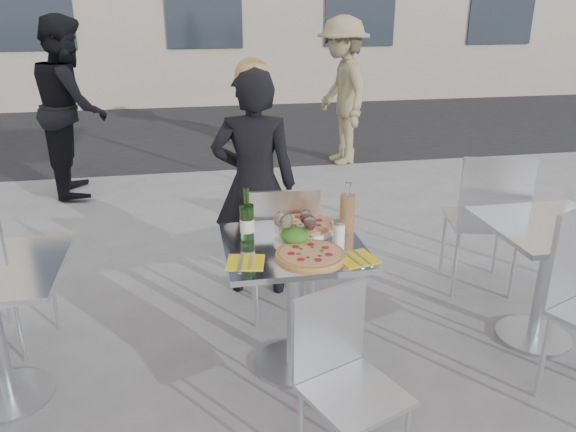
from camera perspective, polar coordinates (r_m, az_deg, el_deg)
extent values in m
plane|color=slate|center=(3.29, 0.50, -14.90)|extent=(80.00, 80.00, 0.00)
cube|color=black|center=(9.33, -7.36, 8.91)|extent=(24.00, 5.00, 0.00)
cylinder|color=#B7BABF|center=(3.28, 0.50, -14.73)|extent=(0.44, 0.44, 0.02)
cylinder|color=#B7BABF|center=(3.09, 0.52, -9.33)|extent=(0.07, 0.07, 0.72)
cube|color=silver|center=(2.92, 0.55, -3.14)|extent=(0.72, 0.72, 0.03)
cylinder|color=#B7BABF|center=(3.39, -26.37, -16.03)|extent=(0.44, 0.44, 0.02)
cylinder|color=#B7BABF|center=(3.82, 23.60, -11.09)|extent=(0.44, 0.44, 0.02)
cylinder|color=#B7BABF|center=(3.66, 24.41, -6.30)|extent=(0.07, 0.07, 0.72)
cube|color=silver|center=(3.52, 25.29, -0.98)|extent=(0.72, 0.72, 0.03)
cylinder|color=silver|center=(3.86, 1.67, -5.27)|extent=(0.02, 0.02, 0.44)
cylinder|color=silver|center=(3.83, -3.61, -5.54)|extent=(0.02, 0.02, 0.44)
cylinder|color=silver|center=(3.55, 2.52, -7.78)|extent=(0.02, 0.02, 0.44)
cylinder|color=silver|center=(3.52, -3.25, -8.11)|extent=(0.02, 0.02, 0.44)
cube|color=silver|center=(3.58, -0.68, -3.35)|extent=(0.44, 0.44, 0.02)
cube|color=silver|center=(3.30, -0.31, -1.08)|extent=(0.41, 0.05, 0.44)
cylinder|color=silver|center=(2.61, 1.32, -20.63)|extent=(0.02, 0.02, 0.40)
cylinder|color=silver|center=(2.76, 7.09, -18.10)|extent=(0.02, 0.02, 0.40)
cube|color=silver|center=(2.45, 6.79, -17.61)|extent=(0.48, 0.48, 0.02)
cube|color=silver|center=(2.44, 4.20, -11.50)|extent=(0.35, 0.16, 0.40)
cylinder|color=silver|center=(3.78, -22.64, -7.76)|extent=(0.02, 0.02, 0.43)
cylinder|color=silver|center=(3.97, -26.80, -7.04)|extent=(0.02, 0.02, 0.43)
cylinder|color=silver|center=(3.55, -25.63, -10.25)|extent=(0.02, 0.02, 0.43)
cube|color=silver|center=(3.66, -26.81, -5.49)|extent=(0.52, 0.52, 0.02)
cylinder|color=silver|center=(4.46, 20.44, -2.56)|extent=(0.03, 0.03, 0.49)
cylinder|color=silver|center=(4.36, 15.50, -2.53)|extent=(0.03, 0.03, 0.49)
cylinder|color=silver|center=(4.13, 21.96, -4.73)|extent=(0.03, 0.03, 0.49)
cylinder|color=silver|center=(4.01, 16.63, -4.76)|extent=(0.03, 0.03, 0.49)
cube|color=silver|center=(4.14, 19.04, -0.37)|extent=(0.55, 0.55, 0.03)
cube|color=silver|center=(3.85, 20.37, 2.03)|extent=(0.45, 0.14, 0.49)
cylinder|color=silver|center=(3.20, 24.50, -12.91)|extent=(0.03, 0.03, 0.49)
imported|color=black|center=(3.77, -3.43, 3.19)|extent=(0.63, 0.48, 1.56)
imported|color=black|center=(6.30, -21.17, 10.31)|extent=(0.80, 0.97, 1.82)
imported|color=#8B7A59|center=(7.08, 5.50, 12.46)|extent=(0.75, 1.20, 1.78)
cylinder|color=tan|center=(2.78, 2.27, -3.95)|extent=(0.34, 0.34, 0.02)
cylinder|color=beige|center=(2.77, 2.27, -3.76)|extent=(0.30, 0.30, 0.00)
cylinder|color=white|center=(3.13, 1.74, -1.06)|extent=(0.35, 0.35, 0.01)
cylinder|color=tan|center=(3.12, 1.74, -0.80)|extent=(0.31, 0.31, 0.02)
cylinder|color=beige|center=(3.12, 1.74, -0.63)|extent=(0.27, 0.27, 0.00)
cylinder|color=white|center=(2.93, 0.67, -2.65)|extent=(0.22, 0.22, 0.01)
ellipsoid|color=#1B6C1B|center=(2.91, 0.67, -1.95)|extent=(0.15, 0.15, 0.08)
sphere|color=#B21914|center=(2.93, 1.36, -1.56)|extent=(0.03, 0.03, 0.03)
cylinder|color=#26541F|center=(2.92, -4.18, -0.75)|extent=(0.07, 0.07, 0.20)
cone|color=#26541F|center=(2.89, -4.23, 1.09)|extent=(0.07, 0.07, 0.03)
cylinder|color=#26541F|center=(2.87, -4.26, 1.93)|extent=(0.03, 0.03, 0.10)
cylinder|color=silver|center=(2.93, -4.18, -0.94)|extent=(0.07, 0.08, 0.07)
cylinder|color=tan|center=(3.02, 6.02, 0.13)|extent=(0.08, 0.08, 0.22)
cylinder|color=white|center=(2.97, 6.12, 2.65)|extent=(0.03, 0.03, 0.08)
cylinder|color=white|center=(2.96, 5.17, -1.61)|extent=(0.06, 0.06, 0.09)
cylinder|color=silver|center=(2.94, 5.21, -0.66)|extent=(0.06, 0.06, 0.02)
cylinder|color=white|center=(2.97, -0.84, -2.35)|extent=(0.06, 0.06, 0.00)
cylinder|color=white|center=(2.96, -0.84, -1.59)|extent=(0.01, 0.01, 0.09)
ellipsoid|color=white|center=(2.93, -0.85, -0.32)|extent=(0.07, 0.07, 0.08)
ellipsoid|color=beige|center=(2.93, -0.85, -0.51)|extent=(0.05, 0.05, 0.05)
cylinder|color=white|center=(2.94, -0.12, -2.60)|extent=(0.06, 0.06, 0.00)
cylinder|color=white|center=(2.93, -0.12, -1.83)|extent=(0.01, 0.01, 0.09)
ellipsoid|color=white|center=(2.90, -0.12, -0.55)|extent=(0.07, 0.07, 0.08)
ellipsoid|color=beige|center=(2.90, -0.12, -0.73)|extent=(0.05, 0.05, 0.05)
cylinder|color=white|center=(2.93, 2.23, -2.76)|extent=(0.06, 0.06, 0.00)
cylinder|color=white|center=(2.91, 2.24, -1.99)|extent=(0.01, 0.01, 0.09)
ellipsoid|color=white|center=(2.88, 2.26, -0.70)|extent=(0.07, 0.07, 0.08)
ellipsoid|color=#400911|center=(2.89, 2.26, -0.89)|extent=(0.05, 0.05, 0.05)
cylinder|color=white|center=(3.01, 1.82, -2.09)|extent=(0.06, 0.06, 0.00)
cylinder|color=white|center=(2.99, 1.83, -1.33)|extent=(0.01, 0.01, 0.09)
ellipsoid|color=white|center=(2.96, 1.84, -0.08)|extent=(0.07, 0.07, 0.08)
ellipsoid|color=#400911|center=(2.97, 1.84, -0.26)|extent=(0.05, 0.05, 0.05)
cube|color=yellow|center=(2.72, -4.34, -4.70)|extent=(0.21, 0.21, 0.00)
cube|color=#B7BABF|center=(2.72, -4.76, -4.66)|extent=(0.05, 0.20, 0.00)
cube|color=#B7BABF|center=(2.72, -3.71, -4.58)|extent=(0.05, 0.18, 0.00)
cube|color=yellow|center=(2.77, 6.98, -4.29)|extent=(0.22, 0.22, 0.00)
cube|color=#B7BABF|center=(2.77, 6.59, -4.25)|extent=(0.06, 0.20, 0.00)
cube|color=#B7BABF|center=(2.78, 7.57, -4.16)|extent=(0.05, 0.18, 0.00)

